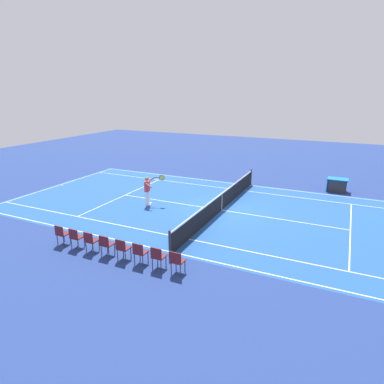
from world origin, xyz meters
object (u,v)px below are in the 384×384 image
(spectator_chair_2, at_px, (140,252))
(equipment_cart_tarped, at_px, (337,185))
(spectator_chair_5, at_px, (91,240))
(tennis_player_near, at_px, (148,189))
(spectator_chair_7, at_px, (62,233))
(spectator_chair_1, at_px, (158,256))
(tennis_ball, at_px, (210,207))
(spectator_chair_4, at_px, (106,244))
(spectator_chair_0, at_px, (177,260))
(tennis_net, at_px, (222,202))
(spectator_chair_3, at_px, (122,248))
(spectator_chair_6, at_px, (76,237))

(spectator_chair_2, xyz_separation_m, equipment_cart_tarped, (-6.16, -13.39, -0.08))
(spectator_chair_5, bearing_deg, spectator_chair_2, 180.00)
(tennis_player_near, height_order, spectator_chair_7, tennis_player_near)
(spectator_chair_1, bearing_deg, tennis_ball, -83.41)
(spectator_chair_1, distance_m, equipment_cart_tarped, 14.43)
(tennis_ball, bearing_deg, spectator_chair_5, 71.72)
(spectator_chair_2, height_order, spectator_chair_4, same)
(tennis_ball, distance_m, spectator_chair_7, 8.00)
(spectator_chair_2, xyz_separation_m, spectator_chair_4, (1.56, 0.00, 0.00))
(spectator_chair_2, bearing_deg, equipment_cart_tarped, -114.71)
(spectator_chair_0, height_order, spectator_chair_7, same)
(tennis_ball, xyz_separation_m, spectator_chair_7, (3.87, 6.99, 0.49))
(equipment_cart_tarped, bearing_deg, tennis_net, 50.05)
(spectator_chair_7, bearing_deg, spectator_chair_4, 180.00)
(spectator_chair_3, bearing_deg, spectator_chair_0, 180.00)
(spectator_chair_2, relative_size, spectator_chair_4, 1.00)
(spectator_chair_2, bearing_deg, tennis_player_near, -60.14)
(spectator_chair_6, distance_m, equipment_cart_tarped, 16.29)
(tennis_player_near, bearing_deg, spectator_chair_1, 125.24)
(spectator_chair_6, bearing_deg, spectator_chair_7, 0.00)
(spectator_chair_7, bearing_deg, spectator_chair_6, 180.00)
(tennis_net, distance_m, spectator_chair_3, 7.01)
(tennis_player_near, relative_size, spectator_chair_6, 1.93)
(tennis_net, relative_size, spectator_chair_3, 13.30)
(tennis_player_near, relative_size, spectator_chair_0, 1.93)
(tennis_net, distance_m, tennis_player_near, 4.21)
(spectator_chair_1, relative_size, spectator_chair_4, 1.00)
(tennis_player_near, relative_size, spectator_chair_5, 1.93)
(spectator_chair_0, distance_m, spectator_chair_3, 2.34)
(spectator_chair_0, bearing_deg, spectator_chair_3, 0.00)
(spectator_chair_1, relative_size, spectator_chair_2, 1.00)
(spectator_chair_0, relative_size, spectator_chair_2, 1.00)
(tennis_ball, distance_m, spectator_chair_1, 7.05)
(spectator_chair_3, distance_m, spectator_chair_5, 1.56)
(tennis_net, bearing_deg, spectator_chair_1, 90.76)
(spectator_chair_1, bearing_deg, spectator_chair_4, 0.00)
(tennis_ball, xyz_separation_m, spectator_chair_5, (2.31, 6.99, 0.49))
(tennis_ball, height_order, spectator_chair_3, spectator_chair_3)
(spectator_chair_3, bearing_deg, spectator_chair_2, 180.00)
(tennis_net, distance_m, spectator_chair_1, 6.85)
(spectator_chair_0, xyz_separation_m, spectator_chair_3, (2.34, 0.00, 0.00))
(tennis_ball, relative_size, spectator_chair_2, 0.08)
(spectator_chair_7, bearing_deg, tennis_ball, -118.95)
(tennis_player_near, bearing_deg, spectator_chair_6, 92.60)
(spectator_chair_6, bearing_deg, spectator_chair_3, 180.00)
(tennis_ball, xyz_separation_m, spectator_chair_2, (-0.03, 6.99, 0.49))
(spectator_chair_0, bearing_deg, tennis_ball, -77.21)
(tennis_net, distance_m, tennis_ball, 0.86)
(spectator_chair_4, bearing_deg, spectator_chair_0, 180.00)
(tennis_net, height_order, spectator_chair_1, tennis_net)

